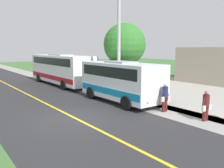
# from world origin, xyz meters

# --- Properties ---
(ground_plane) EXTENTS (120.00, 120.00, 0.00)m
(ground_plane) POSITION_xyz_m (0.00, 0.00, 0.00)
(ground_plane) COLOR #3D6633
(road_surface) EXTENTS (8.00, 100.00, 0.01)m
(road_surface) POSITION_xyz_m (0.00, 0.00, 0.00)
(road_surface) COLOR #28282B
(road_surface) RESTS_ON ground
(sidewalk) EXTENTS (2.40, 100.00, 0.01)m
(sidewalk) POSITION_xyz_m (-5.20, 0.00, 0.00)
(sidewalk) COLOR gray
(sidewalk) RESTS_ON ground
(road_centre_line) EXTENTS (0.16, 100.00, 0.00)m
(road_centre_line) POSITION_xyz_m (0.00, 0.00, 0.01)
(road_centre_line) COLOR gold
(road_centre_line) RESTS_ON ground
(shuttle_bus_front) EXTENTS (2.69, 6.78, 2.87)m
(shuttle_bus_front) POSITION_xyz_m (-4.52, -1.77, 1.58)
(shuttle_bus_front) COLOR silver
(shuttle_bus_front) RESTS_ON ground
(transit_bus_rear) EXTENTS (2.76, 10.51, 3.17)m
(transit_bus_rear) POSITION_xyz_m (-4.56, -11.77, 1.74)
(transit_bus_rear) COLOR white
(transit_bus_rear) RESTS_ON ground
(pedestrian_with_bags) EXTENTS (0.72, 0.34, 1.60)m
(pedestrian_with_bags) POSITION_xyz_m (-5.23, 4.37, 0.85)
(pedestrian_with_bags) COLOR #4C1919
(pedestrian_with_bags) RESTS_ON ground
(pedestrian_waiting) EXTENTS (0.72, 0.34, 1.75)m
(pedestrian_waiting) POSITION_xyz_m (-4.93, 1.91, 0.94)
(pedestrian_waiting) COLOR #4C1919
(pedestrian_waiting) RESTS_ON ground
(street_light_pole) EXTENTS (1.97, 0.24, 8.66)m
(street_light_pole) POSITION_xyz_m (-4.89, -2.61, 4.74)
(street_light_pole) COLOR #9E9EA3
(street_light_pole) RESTS_ON ground
(tree_curbside) EXTENTS (3.65, 3.65, 5.92)m
(tree_curbside) POSITION_xyz_m (-7.40, -4.85, 4.07)
(tree_curbside) COLOR #4C3826
(tree_curbside) RESTS_ON ground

